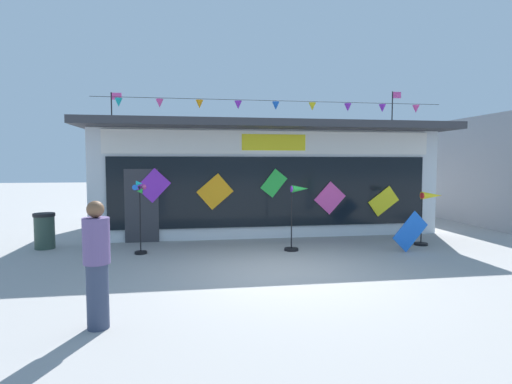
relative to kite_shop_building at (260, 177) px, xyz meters
name	(u,v)px	position (x,y,z in m)	size (l,w,h in m)	color
ground_plane	(282,272)	(-0.55, -5.99, -1.68)	(80.00, 80.00, 0.00)	#9E9B99
kite_shop_building	(260,177)	(0.00, 0.00, 0.00)	(10.53, 5.91, 4.70)	silver
wind_spinner_far_left	(140,211)	(-3.51, -3.89, -0.64)	(0.31, 0.29, 1.75)	black
wind_spinner_left	(297,210)	(0.25, -4.07, -0.67)	(0.62, 0.35, 1.62)	black
wind_spinner_center_left	(429,207)	(3.85, -3.94, -0.69)	(0.73, 0.35, 1.41)	black
person_mid_plaza	(97,264)	(-3.53, -8.33, -0.83)	(0.34, 0.34, 1.68)	#333D56
trash_bin	(45,231)	(-5.98, -2.87, -1.23)	(0.52, 0.52, 0.90)	#2D4238
display_kite_on_ground	(410,231)	(2.96, -4.62, -1.19)	(0.50, 0.03, 0.91)	blue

